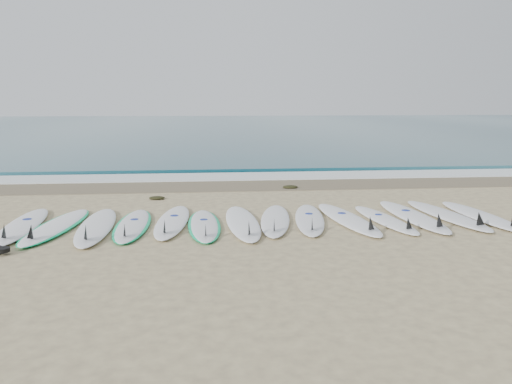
{
  "coord_description": "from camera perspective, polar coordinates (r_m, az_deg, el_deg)",
  "views": [
    {
      "loc": [
        -0.91,
        -8.66,
        2.2
      ],
      "look_at": [
        0.02,
        1.0,
        0.4
      ],
      "focal_mm": 35.0,
      "sensor_mm": 36.0,
      "label": 1
    }
  ],
  "objects": [
    {
      "name": "ground",
      "position": [
        8.98,
        0.48,
        -3.68
      ],
      "size": [
        120.0,
        120.0,
        0.0
      ],
      "primitive_type": "plane",
      "color": "tan"
    },
    {
      "name": "ocean",
      "position": [
        41.23,
        -4.28,
        7.46
      ],
      "size": [
        120.0,
        55.0,
        0.03
      ],
      "primitive_type": "cube",
      "color": "#20535F",
      "rests_on": "ground"
    },
    {
      "name": "wet_sand_band",
      "position": [
        12.98,
        -1.41,
        0.78
      ],
      "size": [
        120.0,
        1.8,
        0.01
      ],
      "primitive_type": "cube",
      "color": "brown",
      "rests_on": "ground"
    },
    {
      "name": "foam_band",
      "position": [
        14.36,
        -1.81,
        1.77
      ],
      "size": [
        120.0,
        1.4,
        0.04
      ],
      "primitive_type": "cube",
      "color": "silver",
      "rests_on": "ground"
    },
    {
      "name": "wave_crest",
      "position": [
        15.83,
        -2.17,
        2.7
      ],
      "size": [
        120.0,
        1.0,
        0.1
      ],
      "primitive_type": "cube",
      "color": "#20535F",
      "rests_on": "ground"
    },
    {
      "name": "surfboard_0",
      "position": [
        9.54,
        -25.2,
        -3.48
      ],
      "size": [
        0.74,
        2.73,
        0.34
      ],
      "rotation": [
        0.0,
        0.0,
        0.07
      ],
      "color": "white",
      "rests_on": "ground"
    },
    {
      "name": "surfboard_1",
      "position": [
        9.3,
        -21.91,
        -3.64
      ],
      "size": [
        0.93,
        2.7,
        0.34
      ],
      "rotation": [
        0.0,
        0.0,
        -0.11
      ],
      "color": "white",
      "rests_on": "ground"
    },
    {
      "name": "surfboard_2",
      "position": [
        9.01,
        -17.84,
        -3.76
      ],
      "size": [
        0.73,
        2.78,
        0.35
      ],
      "rotation": [
        0.0,
        0.0,
        0.06
      ],
      "color": "white",
      "rests_on": "ground"
    },
    {
      "name": "surfboard_3",
      "position": [
        8.99,
        -13.94,
        -3.68
      ],
      "size": [
        0.6,
        2.44,
        0.31
      ],
      "rotation": [
        0.0,
        0.0,
        0.01
      ],
      "color": "silver",
      "rests_on": "ground"
    },
    {
      "name": "surfboard_4",
      "position": [
        9.06,
        -9.58,
        -3.33
      ],
      "size": [
        0.7,
        2.62,
        0.33
      ],
      "rotation": [
        0.0,
        0.0,
        -0.06
      ],
      "color": "white",
      "rests_on": "ground"
    },
    {
      "name": "surfboard_5",
      "position": [
        8.78,
        -5.94,
        -3.77
      ],
      "size": [
        0.65,
        2.37,
        0.3
      ],
      "rotation": [
        0.0,
        0.0,
        0.03
      ],
      "color": "silver",
      "rests_on": "ground"
    },
    {
      "name": "surfboard_6",
      "position": [
        8.84,
        -1.52,
        -3.51
      ],
      "size": [
        0.66,
        2.7,
        0.34
      ],
      "rotation": [
        0.0,
        0.0,
        0.04
      ],
      "color": "white",
      "rests_on": "ground"
    },
    {
      "name": "surfboard_7",
      "position": [
        9.05,
        2.21,
        -3.22
      ],
      "size": [
        0.9,
        2.57,
        0.32
      ],
      "rotation": [
        0.0,
        0.0,
        -0.15
      ],
      "color": "white",
      "rests_on": "ground"
    },
    {
      "name": "surfboard_8",
      "position": [
        9.16,
        6.15,
        -3.1
      ],
      "size": [
        0.9,
        2.56,
        0.32
      ],
      "rotation": [
        0.0,
        0.0,
        -0.16
      ],
      "color": "white",
      "rests_on": "ground"
    },
    {
      "name": "surfboard_9",
      "position": [
        9.26,
        10.55,
        -3.04
      ],
      "size": [
        0.88,
        2.73,
        0.34
      ],
      "rotation": [
        0.0,
        0.0,
        0.12
      ],
      "color": "white",
      "rests_on": "ground"
    },
    {
      "name": "surfboard_10",
      "position": [
        9.4,
        14.63,
        -3.06
      ],
      "size": [
        0.78,
        2.37,
        0.3
      ],
      "rotation": [
        0.0,
        0.0,
        0.13
      ],
      "color": "white",
      "rests_on": "ground"
    },
    {
      "name": "surfboard_11",
      "position": [
        9.77,
        17.58,
        -2.64
      ],
      "size": [
        0.7,
        2.78,
        0.35
      ],
      "rotation": [
        0.0,
        0.0,
        0.05
      ],
      "color": "white",
      "rests_on": "ground"
    },
    {
      "name": "surfboard_12",
      "position": [
        10.08,
        21.1,
        -2.47
      ],
      "size": [
        0.87,
        2.73,
        0.34
      ],
      "rotation": [
        0.0,
        0.0,
        0.12
      ],
      "color": "white",
      "rests_on": "ground"
    },
    {
      "name": "surfboard_13",
      "position": [
        10.26,
        24.47,
        -2.5
      ],
      "size": [
        0.67,
        2.64,
        0.34
      ],
      "rotation": [
        0.0,
        0.0,
        0.05
      ],
      "color": "white",
      "rests_on": "ground"
    },
    {
      "name": "seaweed_near",
      "position": [
        11.39,
        -11.27,
        -0.66
      ],
      "size": [
        0.35,
        0.27,
        0.07
      ],
      "primitive_type": "ellipsoid",
      "color": "black",
      "rests_on": "ground"
    },
    {
      "name": "seaweed_far",
      "position": [
        12.58,
        3.93,
        0.59
      ],
      "size": [
        0.39,
        0.3,
        0.08
      ],
      "primitive_type": "ellipsoid",
      "color": "black",
      "rests_on": "ground"
    }
  ]
}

